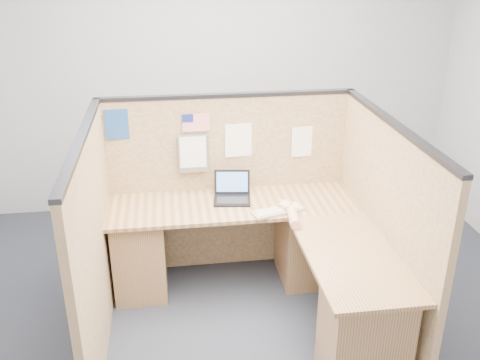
{
  "coord_description": "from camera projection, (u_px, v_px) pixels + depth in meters",
  "views": [
    {
      "loc": [
        -0.47,
        -3.07,
        2.57
      ],
      "look_at": [
        0.03,
        0.5,
        1.0
      ],
      "focal_mm": 40.0,
      "sensor_mm": 36.0,
      "label": 1
    }
  ],
  "objects": [
    {
      "name": "wall_back",
      "position": [
        213.0,
        75.0,
        5.36
      ],
      "size": [
        5.0,
        0.0,
        5.0
      ],
      "primitive_type": "plane",
      "rotation": [
        1.57,
        0.0,
        0.0
      ],
      "color": "#ADAFB2",
      "rests_on": "floor"
    },
    {
      "name": "cubicle_partitions",
      "position": [
        237.0,
        213.0,
        3.96
      ],
      "size": [
        2.06,
        1.83,
        1.53
      ],
      "color": "brown",
      "rests_on": "floor"
    },
    {
      "name": "paper_left",
      "position": [
        238.0,
        140.0,
        4.31
      ],
      "size": [
        0.22,
        0.02,
        0.28
      ],
      "primitive_type": "cube",
      "rotation": [
        0.0,
        0.0,
        0.07
      ],
      "color": "white",
      "rests_on": "cubicle_partitions"
    },
    {
      "name": "blue_poster",
      "position": [
        117.0,
        124.0,
        4.12
      ],
      "size": [
        0.18,
        0.01,
        0.24
      ],
      "primitive_type": "cube",
      "rotation": [
        0.0,
        0.0,
        0.05
      ],
      "color": "navy",
      "rests_on": "cubicle_partitions"
    },
    {
      "name": "paper_right",
      "position": [
        303.0,
        142.0,
        4.39
      ],
      "size": [
        0.2,
        0.03,
        0.26
      ],
      "primitive_type": "cube",
      "rotation": [
        0.0,
        0.0,
        0.11
      ],
      "color": "white",
      "rests_on": "cubicle_partitions"
    },
    {
      "name": "file_holder",
      "position": [
        193.0,
        153.0,
        4.27
      ],
      "size": [
        0.24,
        0.05,
        0.31
      ],
      "color": "slate",
      "rests_on": "cubicle_partitions"
    },
    {
      "name": "keyboard",
      "position": [
        278.0,
        211.0,
        4.05
      ],
      "size": [
        0.42,
        0.25,
        0.03
      ],
      "rotation": [
        0.0,
        0.0,
        0.3
      ],
      "color": "gray",
      "rests_on": "l_desk"
    },
    {
      "name": "floor",
      "position": [
        245.0,
        334.0,
        3.87
      ],
      "size": [
        5.0,
        5.0,
        0.0
      ],
      "primitive_type": "plane",
      "color": "#21262F",
      "rests_on": "ground"
    },
    {
      "name": "laptop",
      "position": [
        231.0,
        193.0,
        4.26
      ],
      "size": [
        0.31,
        0.31,
        0.21
      ],
      "rotation": [
        0.0,
        0.0,
        -0.13
      ],
      "color": "black",
      "rests_on": "l_desk"
    },
    {
      "name": "hand_forearm",
      "position": [
        291.0,
        213.0,
        3.96
      ],
      "size": [
        0.11,
        0.39,
        0.08
      ],
      "color": "tan",
      "rests_on": "l_desk"
    },
    {
      "name": "american_flag",
      "position": [
        193.0,
        125.0,
        4.19
      ],
      "size": [
        0.22,
        0.01,
        0.38
      ],
      "color": "olive",
      "rests_on": "cubicle_partitions"
    },
    {
      "name": "mouse",
      "position": [
        285.0,
        207.0,
        4.09
      ],
      "size": [
        0.12,
        0.09,
        0.05
      ],
      "primitive_type": "ellipsoid",
      "rotation": [
        0.0,
        0.0,
        0.18
      ],
      "color": "silver",
      "rests_on": "l_desk"
    },
    {
      "name": "l_desk",
      "position": [
        264.0,
        265.0,
        4.0
      ],
      "size": [
        1.95,
        1.75,
        0.73
      ],
      "color": "brown",
      "rests_on": "floor"
    }
  ]
}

